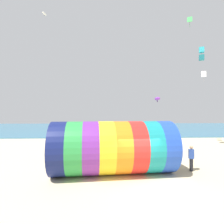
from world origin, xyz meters
TOP-DOWN VIEW (x-y plane):
  - ground_plane at (0.00, 0.00)m, footprint 120.00×120.00m
  - sea at (0.00, 38.34)m, footprint 120.00×40.00m
  - giant_inflatable_tube at (-1.46, 1.85)m, footprint 8.31×4.16m
  - kite_handler at (3.98, 2.09)m, footprint 0.41×0.31m
  - kite_cyan_box at (9.23, 10.03)m, footprint 0.73×0.73m
  - kite_green_diamond at (8.63, 11.63)m, footprint 0.69×0.60m
  - kite_purple_parafoil at (5.42, 14.77)m, footprint 0.79×1.52m
  - kite_white_parafoil at (-9.14, 10.75)m, footprint 0.48×0.84m
  - kite_white_diamond at (10.84, 12.38)m, footprint 0.64×0.48m
  - bystander_near_water at (-6.65, 9.08)m, footprint 0.42×0.39m
  - bystander_mid_beach at (5.57, 10.56)m, footprint 0.42×0.39m
  - bystander_far_left at (-0.38, 6.60)m, footprint 0.27×0.39m
  - beach_flag at (-4.46, 3.15)m, footprint 0.47×0.36m

SIDE VIEW (x-z plane):
  - ground_plane at x=0.00m, z-range 0.00..0.00m
  - sea at x=0.00m, z-range 0.00..0.10m
  - bystander_far_left at x=-0.38m, z-range 0.00..1.55m
  - bystander_mid_beach at x=5.57m, z-range 0.01..1.66m
  - bystander_near_water at x=-6.65m, z-range 0.02..1.68m
  - kite_handler at x=3.98m, z-range 0.03..1.80m
  - giant_inflatable_tube at x=-1.46m, z-range 0.00..3.48m
  - beach_flag at x=-4.46m, z-range 1.13..4.02m
  - kite_purple_parafoil at x=5.42m, z-range 5.75..6.51m
  - kite_white_diamond at x=10.84m, z-range 8.45..9.83m
  - kite_cyan_box at x=9.23m, z-range 10.20..11.77m
  - kite_white_parafoil at x=-9.14m, z-range 15.47..15.90m
  - kite_green_diamond at x=8.63m, z-range 15.15..16.56m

